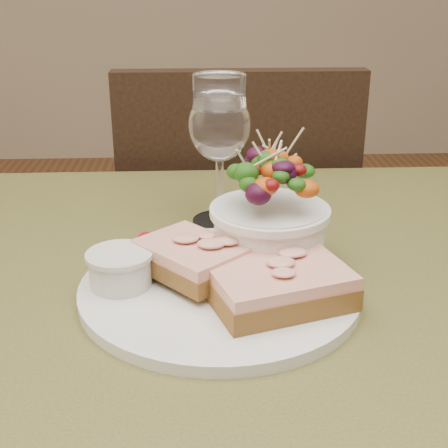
{
  "coord_description": "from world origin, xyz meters",
  "views": [
    {
      "loc": [
        -0.02,
        -0.56,
        1.06
      ],
      "look_at": [
        0.01,
        0.03,
        0.81
      ],
      "focal_mm": 50.0,
      "sensor_mm": 36.0,
      "label": 1
    }
  ],
  "objects_px": {
    "cafe_table": "(215,371)",
    "salad_bowl": "(270,208)",
    "chair_far": "(232,332)",
    "dinner_plate": "(220,288)",
    "ramekin": "(120,267)",
    "sandwich_back": "(191,258)",
    "sandwich_front": "(278,284)",
    "wine_glass": "(219,129)"
  },
  "relations": [
    {
      "from": "sandwich_front",
      "to": "wine_glass",
      "type": "bearing_deg",
      "value": 83.69
    },
    {
      "from": "chair_far",
      "to": "sandwich_front",
      "type": "bearing_deg",
      "value": 90.46
    },
    {
      "from": "salad_bowl",
      "to": "sandwich_front",
      "type": "bearing_deg",
      "value": -90.93
    },
    {
      "from": "sandwich_back",
      "to": "dinner_plate",
      "type": "bearing_deg",
      "value": 23.26
    },
    {
      "from": "cafe_table",
      "to": "sandwich_front",
      "type": "bearing_deg",
      "value": -37.4
    },
    {
      "from": "cafe_table",
      "to": "salad_bowl",
      "type": "xyz_separation_m",
      "value": [
        0.06,
        0.04,
        0.17
      ]
    },
    {
      "from": "cafe_table",
      "to": "salad_bowl",
      "type": "bearing_deg",
      "value": 36.23
    },
    {
      "from": "sandwich_front",
      "to": "sandwich_back",
      "type": "distance_m",
      "value": 0.1
    },
    {
      "from": "sandwich_back",
      "to": "ramekin",
      "type": "xyz_separation_m",
      "value": [
        -0.07,
        -0.01,
        -0.0
      ]
    },
    {
      "from": "sandwich_back",
      "to": "salad_bowl",
      "type": "height_order",
      "value": "salad_bowl"
    },
    {
      "from": "dinner_plate",
      "to": "cafe_table",
      "type": "bearing_deg",
      "value": 121.51
    },
    {
      "from": "sandwich_front",
      "to": "wine_glass",
      "type": "height_order",
      "value": "wine_glass"
    },
    {
      "from": "chair_far",
      "to": "dinner_plate",
      "type": "bearing_deg",
      "value": 85.65
    },
    {
      "from": "sandwich_back",
      "to": "salad_bowl",
      "type": "relative_size",
      "value": 1.01
    },
    {
      "from": "sandwich_front",
      "to": "chair_far",
      "type": "bearing_deg",
      "value": 72.08
    },
    {
      "from": "chair_far",
      "to": "salad_bowl",
      "type": "distance_m",
      "value": 0.79
    },
    {
      "from": "cafe_table",
      "to": "dinner_plate",
      "type": "relative_size",
      "value": 2.82
    },
    {
      "from": "cafe_table",
      "to": "salad_bowl",
      "type": "relative_size",
      "value": 6.3
    },
    {
      "from": "sandwich_back",
      "to": "salad_bowl",
      "type": "bearing_deg",
      "value": 73.41
    },
    {
      "from": "chair_far",
      "to": "sandwich_front",
      "type": "xyz_separation_m",
      "value": [
        -0.0,
        -0.68,
        0.49
      ]
    },
    {
      "from": "ramekin",
      "to": "chair_far",
      "type": "bearing_deg",
      "value": 76.51
    },
    {
      "from": "chair_far",
      "to": "dinner_plate",
      "type": "distance_m",
      "value": 0.79
    },
    {
      "from": "chair_far",
      "to": "dinner_plate",
      "type": "relative_size",
      "value": 3.18
    },
    {
      "from": "wine_glass",
      "to": "ramekin",
      "type": "bearing_deg",
      "value": -119.76
    },
    {
      "from": "cafe_table",
      "to": "wine_glass",
      "type": "xyz_separation_m",
      "value": [
        0.01,
        0.18,
        0.22
      ]
    },
    {
      "from": "cafe_table",
      "to": "wine_glass",
      "type": "height_order",
      "value": "wine_glass"
    },
    {
      "from": "dinner_plate",
      "to": "salad_bowl",
      "type": "relative_size",
      "value": 2.23
    },
    {
      "from": "dinner_plate",
      "to": "ramekin",
      "type": "distance_m",
      "value": 0.1
    },
    {
      "from": "ramekin",
      "to": "salad_bowl",
      "type": "relative_size",
      "value": 0.49
    },
    {
      "from": "ramekin",
      "to": "wine_glass",
      "type": "distance_m",
      "value": 0.23
    },
    {
      "from": "chair_far",
      "to": "salad_bowl",
      "type": "relative_size",
      "value": 7.09
    },
    {
      "from": "ramekin",
      "to": "wine_glass",
      "type": "xyz_separation_m",
      "value": [
        0.11,
        0.19,
        0.09
      ]
    },
    {
      "from": "sandwich_front",
      "to": "ramekin",
      "type": "distance_m",
      "value": 0.16
    },
    {
      "from": "cafe_table",
      "to": "sandwich_back",
      "type": "relative_size",
      "value": 6.22
    },
    {
      "from": "chair_far",
      "to": "cafe_table",
      "type": "bearing_deg",
      "value": 85.11
    },
    {
      "from": "wine_glass",
      "to": "dinner_plate",
      "type": "bearing_deg",
      "value": -92.34
    },
    {
      "from": "ramekin",
      "to": "dinner_plate",
      "type": "bearing_deg",
      "value": -0.88
    },
    {
      "from": "chair_far",
      "to": "sandwich_front",
      "type": "height_order",
      "value": "chair_far"
    },
    {
      "from": "cafe_table",
      "to": "sandwich_back",
      "type": "bearing_deg",
      "value": 169.42
    },
    {
      "from": "dinner_plate",
      "to": "ramekin",
      "type": "height_order",
      "value": "ramekin"
    },
    {
      "from": "wine_glass",
      "to": "sandwich_front",
      "type": "bearing_deg",
      "value": -78.41
    },
    {
      "from": "dinner_plate",
      "to": "sandwich_front",
      "type": "relative_size",
      "value": 1.88
    }
  ]
}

